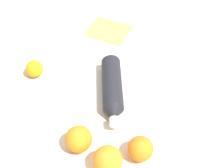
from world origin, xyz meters
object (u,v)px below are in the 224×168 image
at_px(water_bottle, 112,89).
at_px(orange_0, 34,69).
at_px(folded_napkin, 109,30).
at_px(orange_1, 140,149).
at_px(orange_2, 108,160).
at_px(orange_3, 79,139).

height_order(water_bottle, orange_0, water_bottle).
xyz_separation_m(water_bottle, folded_napkin, (-0.04, 0.36, -0.03)).
bearing_deg(water_bottle, orange_0, -112.15).
relative_size(orange_1, orange_2, 0.90).
bearing_deg(orange_2, folded_napkin, 93.79).
distance_m(water_bottle, folded_napkin, 0.36).
bearing_deg(orange_1, water_bottle, 112.29).
height_order(orange_1, orange_2, orange_2).
bearing_deg(orange_2, orange_0, 128.75).
height_order(water_bottle, orange_2, orange_2).
bearing_deg(water_bottle, folded_napkin, 179.99).
xyz_separation_m(orange_1, folded_napkin, (-0.13, 0.59, -0.03)).
bearing_deg(orange_3, water_bottle, 68.13).
height_order(orange_0, orange_1, orange_1).
distance_m(orange_3, folded_napkin, 0.58).
bearing_deg(orange_3, orange_2, -36.12).
bearing_deg(orange_2, orange_3, 143.88).
relative_size(orange_2, folded_napkin, 0.50).
bearing_deg(orange_0, water_bottle, -16.19).
bearing_deg(orange_3, orange_1, -6.33).
bearing_deg(orange_1, orange_2, -153.29).
bearing_deg(water_bottle, orange_2, -4.99).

